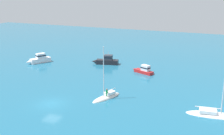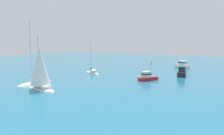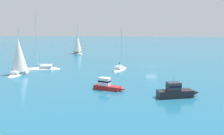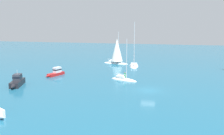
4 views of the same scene
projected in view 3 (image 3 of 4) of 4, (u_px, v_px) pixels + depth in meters
name	position (u px, v px, depth m)	size (l,w,h in m)	color
ground_plane	(151.00, 66.00, 65.72)	(160.00, 160.00, 0.00)	#1E607F
powerboat	(107.00, 85.00, 45.49)	(5.18, 2.96, 1.82)	#B21E1E
ketch	(77.00, 43.00, 84.49)	(4.79, 4.79, 8.59)	silver
launch	(177.00, 92.00, 41.35)	(6.36, 2.77, 3.00)	black
sailboat	(19.00, 58.00, 56.31)	(3.73, 7.30, 9.10)	white
ketch_1	(120.00, 70.00, 60.70)	(3.65, 6.04, 9.05)	silver
ketch_2	(42.00, 68.00, 61.76)	(7.99, 3.14, 11.87)	white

